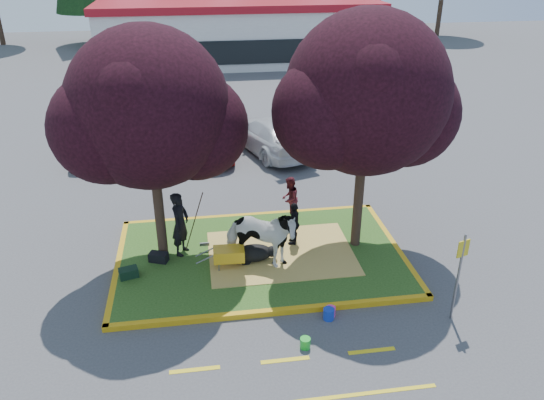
{
  "coord_description": "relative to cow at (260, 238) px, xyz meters",
  "views": [
    {
      "loc": [
        -1.62,
        -13.05,
        8.44
      ],
      "look_at": [
        0.41,
        0.5,
        1.66
      ],
      "focal_mm": 35.0,
      "sensor_mm": 36.0,
      "label": 1
    }
  ],
  "objects": [
    {
      "name": "wheelbarrow",
      "position": [
        -0.87,
        0.07,
        -0.49
      ],
      "size": [
        1.55,
        0.54,
        0.58
      ],
      "rotation": [
        0.0,
        0.0,
        -0.03
      ],
      "color": "black",
      "rests_on": "median_island"
    },
    {
      "name": "handler",
      "position": [
        -2.17,
        1.02,
        0.07
      ],
      "size": [
        0.71,
        0.83,
        1.92
      ],
      "primitive_type": "imported",
      "rotation": [
        0.0,
        0.0,
        1.14
      ],
      "color": "black",
      "rests_on": "median_island"
    },
    {
      "name": "tree_purple_right",
      "position": [
        3.0,
        0.74,
        3.52
      ],
      "size": [
        5.3,
        4.4,
        6.82
      ],
      "color": "black",
      "rests_on": "median_island"
    },
    {
      "name": "bucket_green",
      "position": [
        0.6,
        -3.31,
        -0.91
      ],
      "size": [
        0.25,
        0.25,
        0.26
      ],
      "primitive_type": "cylinder",
      "rotation": [
        0.0,
        0.0,
        -0.05
      ],
      "color": "green",
      "rests_on": "ground"
    },
    {
      "name": "car_silver",
      "position": [
        -4.21,
        9.59,
        -0.36
      ],
      "size": [
        2.94,
        4.4,
        1.37
      ],
      "primitive_type": "imported",
      "rotation": [
        0.0,
        0.0,
        2.75
      ],
      "color": "#A4A6AC",
      "rests_on": "ground"
    },
    {
      "name": "curb_right",
      "position": [
        4.16,
        0.56,
        -0.97
      ],
      "size": [
        0.16,
        5.3,
        0.15
      ],
      "primitive_type": "cube",
      "color": "gold",
      "rests_on": "ground"
    },
    {
      "name": "straw_bedding",
      "position": [
        0.68,
        0.56,
        -0.89
      ],
      "size": [
        4.2,
        3.0,
        0.01
      ],
      "primitive_type": "cube",
      "color": "#D6BB58",
      "rests_on": "median_island"
    },
    {
      "name": "visitor_a",
      "position": [
        1.3,
        2.62,
        -0.16
      ],
      "size": [
        0.81,
        0.88,
        1.46
      ],
      "primitive_type": "imported",
      "rotation": [
        0.0,
        0.0,
        -2.03
      ],
      "color": "#4E161E",
      "rests_on": "median_island"
    },
    {
      "name": "calf",
      "position": [
        -0.16,
        0.3,
        -0.66
      ],
      "size": [
        1.24,
        1.0,
        0.47
      ],
      "primitive_type": "ellipsoid",
      "rotation": [
        0.0,
        0.0,
        0.41
      ],
      "color": "black",
      "rests_on": "median_island"
    },
    {
      "name": "bucket_pink",
      "position": [
        1.46,
        -2.29,
        -0.91
      ],
      "size": [
        0.27,
        0.27,
        0.26
      ],
      "primitive_type": "cylinder",
      "rotation": [
        0.0,
        0.0,
        -0.14
      ],
      "color": "#F837A3",
      "rests_on": "ground"
    },
    {
      "name": "gear_bag_green",
      "position": [
        -3.62,
        -0.03,
        -0.76
      ],
      "size": [
        0.56,
        0.43,
        0.27
      ],
      "primitive_type": "cube",
      "rotation": [
        0.0,
        0.0,
        0.27
      ],
      "color": "black",
      "rests_on": "median_island"
    },
    {
      "name": "median_island",
      "position": [
        0.08,
        0.56,
        -0.97
      ],
      "size": [
        8.0,
        5.0,
        0.15
      ],
      "primitive_type": "cube",
      "color": "#234816",
      "rests_on": "ground"
    },
    {
      "name": "visitor_b",
      "position": [
        1.16,
        1.06,
        -0.22
      ],
      "size": [
        0.56,
        0.86,
        1.35
      ],
      "primitive_type": "imported",
      "rotation": [
        0.0,
        0.0,
        -1.88
      ],
      "color": "black",
      "rests_on": "median_island"
    },
    {
      "name": "retail_building",
      "position": [
        2.08,
        28.54,
        1.21
      ],
      "size": [
        20.4,
        8.4,
        4.4
      ],
      "color": "silver",
      "rests_on": "ground"
    },
    {
      "name": "curb_left",
      "position": [
        -4.0,
        0.56,
        -0.97
      ],
      "size": [
        0.16,
        5.3,
        0.15
      ],
      "primitive_type": "cube",
      "color": "gold",
      "rests_on": "ground"
    },
    {
      "name": "fire_lane_stripe_a",
      "position": [
        -1.92,
        -3.64,
        -1.04
      ],
      "size": [
        1.1,
        0.12,
        0.01
      ],
      "primitive_type": "cube",
      "color": "yellow",
      "rests_on": "ground"
    },
    {
      "name": "curb_near",
      "position": [
        0.08,
        -2.02,
        -0.97
      ],
      "size": [
        8.3,
        0.16,
        0.15
      ],
      "primitive_type": "cube",
      "color": "gold",
      "rests_on": "ground"
    },
    {
      "name": "ground",
      "position": [
        0.08,
        0.56,
        -1.04
      ],
      "size": [
        90.0,
        90.0,
        0.0
      ],
      "primitive_type": "plane",
      "color": "#424244",
      "rests_on": "ground"
    },
    {
      "name": "car_grey",
      "position": [
        6.96,
        9.0,
        -0.45
      ],
      "size": [
        1.85,
        3.79,
        1.19
      ],
      "primitive_type": "imported",
      "rotation": [
        0.0,
        0.0,
        0.17
      ],
      "color": "slate",
      "rests_on": "ground"
    },
    {
      "name": "car_white",
      "position": [
        1.64,
        9.18,
        -0.27
      ],
      "size": [
        3.69,
        5.72,
        1.54
      ],
      "primitive_type": "imported",
      "rotation": [
        0.0,
        0.0,
        3.46
      ],
      "color": "silver",
      "rests_on": "ground"
    },
    {
      "name": "curb_far",
      "position": [
        0.08,
        3.14,
        -0.97
      ],
      "size": [
        8.3,
        0.16,
        0.15
      ],
      "primitive_type": "cube",
      "color": "gold",
      "rests_on": "ground"
    },
    {
      "name": "bucket_blue",
      "position": [
        1.38,
        -2.39,
        -0.9
      ],
      "size": [
        0.36,
        0.36,
        0.29
      ],
      "primitive_type": "cylinder",
      "rotation": [
        0.0,
        0.0,
        0.37
      ],
      "color": "#1738B8",
      "rests_on": "ground"
    },
    {
      "name": "tree_purple_left",
      "position": [
        -2.7,
        0.94,
        3.32
      ],
      "size": [
        5.06,
        4.2,
        6.51
      ],
      "color": "black",
      "rests_on": "median_island"
    },
    {
      "name": "sign_post",
      "position": [
        4.38,
        -2.8,
        0.42
      ],
      "size": [
        0.33,
        0.13,
        2.39
      ],
      "rotation": [
        0.0,
        0.0,
        0.32
      ],
      "color": "slate",
      "rests_on": "ground"
    },
    {
      "name": "fire_lane_stripe_c",
      "position": [
        2.08,
        -3.64,
        -1.04
      ],
      "size": [
        1.1,
        0.12,
        0.01
      ],
      "primitive_type": "cube",
      "color": "yellow",
      "rests_on": "ground"
    },
    {
      "name": "gear_bag_dark",
      "position": [
        -2.84,
        0.64,
        -0.76
      ],
      "size": [
        0.59,
        0.46,
        0.27
      ],
      "primitive_type": "cube",
      "rotation": [
        0.0,
        0.0,
        -0.37
      ],
      "color": "black",
      "rests_on": "median_island"
    },
    {
      "name": "car_red",
      "position": [
        -0.99,
        9.18,
        -0.4
      ],
      "size": [
        2.56,
        4.82,
        1.29
      ],
      "primitive_type": "imported",
      "rotation": [
        0.0,
        0.0,
        -0.09
      ],
      "color": "maroon",
      "rests_on": "ground"
    },
    {
      "name": "car_black",
      "position": [
        -5.9,
        9.75,
        -0.33
      ],
      "size": [
        1.73,
        4.2,
        1.42
      ],
      "primitive_type": "imported",
      "rotation": [
        0.0,
        0.0,
        0.01
      ],
      "color": "black",
      "rests_on": "ground"
    },
    {
      "name": "fire_lane_stripe_b",
      "position": [
        0.08,
        -3.64,
        -1.04
      ],
      "size": [
        1.1,
        0.12,
        0.01
      ],
      "primitive_type": "cube",
      "color": "yellow",
      "rests_on": "ground"
    },
    {
      "name": "cow",
      "position": [
        0.0,
        0.0,
        0.0
      ],
      "size": [
        2.33,
        1.71,
        1.79
      ],
      "primitive_type": "imported",
      "rotation": [
        0.0,
        0.0,
        1.17
      ],
      "color": "white",
      "rests_on": "median_island"
    }
  ]
}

